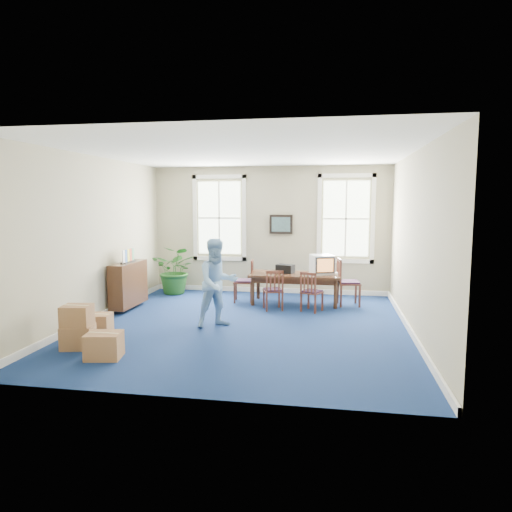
% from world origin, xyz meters
% --- Properties ---
extents(floor, '(6.50, 6.50, 0.00)m').
position_xyz_m(floor, '(0.00, 0.00, 0.00)').
color(floor, navy).
rests_on(floor, ground).
extents(ceiling, '(6.50, 6.50, 0.00)m').
position_xyz_m(ceiling, '(0.00, 0.00, 3.20)').
color(ceiling, white).
rests_on(ceiling, ground).
extents(wall_back, '(6.50, 0.00, 6.50)m').
position_xyz_m(wall_back, '(0.00, 3.25, 1.60)').
color(wall_back, tan).
rests_on(wall_back, ground).
extents(wall_front, '(6.50, 0.00, 6.50)m').
position_xyz_m(wall_front, '(0.00, -3.25, 1.60)').
color(wall_front, tan).
rests_on(wall_front, ground).
extents(wall_left, '(0.00, 6.50, 6.50)m').
position_xyz_m(wall_left, '(-3.00, 0.00, 1.60)').
color(wall_left, tan).
rests_on(wall_left, ground).
extents(wall_right, '(0.00, 6.50, 6.50)m').
position_xyz_m(wall_right, '(3.00, 0.00, 1.60)').
color(wall_right, tan).
rests_on(wall_right, ground).
extents(baseboard_back, '(6.00, 0.04, 0.12)m').
position_xyz_m(baseboard_back, '(0.00, 3.22, 0.06)').
color(baseboard_back, white).
rests_on(baseboard_back, ground).
extents(baseboard_left, '(0.04, 6.50, 0.12)m').
position_xyz_m(baseboard_left, '(-2.97, 0.00, 0.06)').
color(baseboard_left, white).
rests_on(baseboard_left, ground).
extents(baseboard_right, '(0.04, 6.50, 0.12)m').
position_xyz_m(baseboard_right, '(2.97, 0.00, 0.06)').
color(baseboard_right, white).
rests_on(baseboard_right, ground).
extents(window_left, '(1.40, 0.12, 2.20)m').
position_xyz_m(window_left, '(-1.30, 3.23, 1.90)').
color(window_left, white).
rests_on(window_left, ground).
extents(window_right, '(1.40, 0.12, 2.20)m').
position_xyz_m(window_right, '(1.90, 3.23, 1.90)').
color(window_right, white).
rests_on(window_right, ground).
extents(wall_picture, '(0.58, 0.06, 0.48)m').
position_xyz_m(wall_picture, '(0.30, 3.20, 1.75)').
color(wall_picture, black).
rests_on(wall_picture, ground).
extents(conference_table, '(2.04, 0.95, 0.69)m').
position_xyz_m(conference_table, '(0.76, 2.04, 0.35)').
color(conference_table, '#452716').
rests_on(conference_table, ground).
extents(crt_tv, '(0.62, 0.65, 0.43)m').
position_xyz_m(crt_tv, '(1.36, 2.08, 0.91)').
color(crt_tv, '#B7B7BC').
rests_on(crt_tv, conference_table).
extents(game_console, '(0.17, 0.20, 0.05)m').
position_xyz_m(game_console, '(1.64, 2.04, 0.72)').
color(game_console, white).
rests_on(game_console, conference_table).
extents(equipment_bag, '(0.45, 0.36, 0.19)m').
position_xyz_m(equipment_bag, '(0.53, 2.08, 0.79)').
color(equipment_bag, black).
rests_on(equipment_bag, conference_table).
extents(chair_near_left, '(0.50, 0.50, 0.88)m').
position_xyz_m(chair_near_left, '(0.35, 1.34, 0.44)').
color(chair_near_left, brown).
rests_on(chair_near_left, ground).
extents(chair_near_right, '(0.51, 0.51, 0.86)m').
position_xyz_m(chair_near_right, '(1.18, 1.34, 0.43)').
color(chair_near_right, brown).
rests_on(chair_near_right, ground).
extents(chair_end_left, '(0.48, 0.48, 0.98)m').
position_xyz_m(chair_end_left, '(-0.44, 2.04, 0.49)').
color(chair_end_left, brown).
rests_on(chair_end_left, ground).
extents(chair_end_right, '(0.55, 0.55, 1.06)m').
position_xyz_m(chair_end_right, '(1.96, 2.04, 0.53)').
color(chair_end_right, brown).
rests_on(chair_end_right, ground).
extents(man, '(1.02, 0.98, 1.64)m').
position_xyz_m(man, '(-0.50, -0.14, 0.82)').
color(man, '#89B7E5').
rests_on(man, ground).
extents(credenza, '(0.37, 1.21, 0.94)m').
position_xyz_m(credenza, '(-2.75, 0.90, 0.47)').
color(credenza, '#452716').
rests_on(credenza, ground).
extents(brochure_rack, '(0.23, 0.70, 0.30)m').
position_xyz_m(brochure_rack, '(-2.73, 0.90, 1.09)').
color(brochure_rack, '#99999E').
rests_on(brochure_rack, credenza).
extents(potted_plant, '(1.17, 1.05, 1.21)m').
position_xyz_m(potted_plant, '(-2.29, 2.66, 0.61)').
color(potted_plant, '#1C4E19').
rests_on(potted_plant, ground).
extents(cardboard_boxes, '(1.50, 1.50, 0.73)m').
position_xyz_m(cardboard_boxes, '(-2.19, -1.66, 0.37)').
color(cardboard_boxes, '#A36F45').
rests_on(cardboard_boxes, ground).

